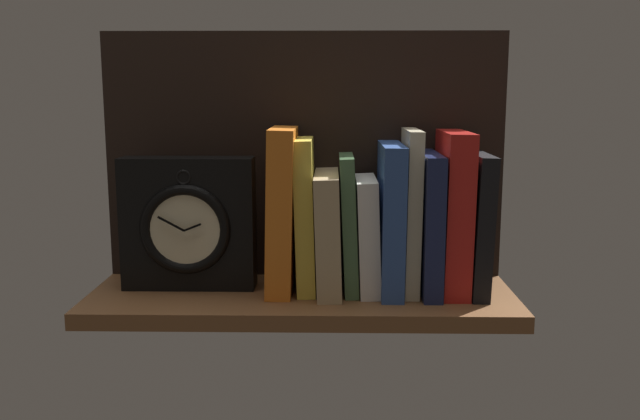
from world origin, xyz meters
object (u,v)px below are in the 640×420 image
book_white_catcher (367,234)px  framed_clock (188,224)px  book_blue_modern (390,218)px  book_black_skeptic (476,223)px  book_cream_twain (410,211)px  book_red_requiem (453,212)px  book_orange_pandolfini (282,210)px  book_navy_bierce (428,222)px  book_yellow_seinlanguage (305,215)px  book_tan_shortstories (328,232)px  book_green_romantic (349,223)px

book_white_catcher → framed_clock: size_ratio=0.85×
book_blue_modern → book_black_skeptic: bearing=0.0°
framed_clock → book_white_catcher: bearing=-0.4°
book_cream_twain → book_red_requiem: book_cream_twain is taller
book_orange_pandolfini → book_navy_bierce: book_orange_pandolfini is taller
book_blue_modern → framed_clock: bearing=179.6°
book_yellow_seinlanguage → book_cream_twain: (16.51, 0.00, 0.71)cm
book_white_catcher → framed_clock: 28.55cm
book_blue_modern → book_cream_twain: size_ratio=0.91×
book_white_catcher → framed_clock: (-28.51, 0.20, 1.51)cm
book_orange_pandolfini → book_tan_shortstories: 8.10cm
book_yellow_seinlanguage → book_tan_shortstories: 4.51cm
book_green_romantic → book_white_catcher: (2.96, 0.00, -1.77)cm
framed_clock → book_orange_pandolfini: bearing=-0.8°
book_tan_shortstories → book_green_romantic: bearing=0.0°
book_white_catcher → book_navy_bierce: (9.55, 0.00, 1.97)cm
book_cream_twain → book_navy_bierce: size_ratio=1.17×
book_yellow_seinlanguage → book_red_requiem: book_red_requiem is taller
book_yellow_seinlanguage → book_blue_modern: bearing=0.0°
book_tan_shortstories → book_green_romantic: size_ratio=0.87×
book_orange_pandolfini → book_yellow_seinlanguage: (3.69, 0.00, -0.82)cm
book_cream_twain → book_black_skeptic: bearing=0.0°
book_white_catcher → book_navy_bierce: bearing=0.0°
book_orange_pandolfini → framed_clock: size_ratio=1.22×
book_black_skeptic → book_green_romantic: bearing=180.0°
book_navy_bierce → book_white_catcher: bearing=180.0°
book_black_skeptic → framed_clock: bearing=179.8°
book_blue_modern → framed_clock: size_ratio=1.10×
book_black_skeptic → book_blue_modern: bearing=180.0°
book_orange_pandolfini → book_black_skeptic: (30.53, 0.00, -1.94)cm
book_navy_bierce → book_black_skeptic: same height
book_yellow_seinlanguage → book_navy_bierce: 19.40cm
book_tan_shortstories → book_cream_twain: book_cream_twain is taller
book_tan_shortstories → framed_clock: bearing=179.5°
book_green_romantic → framed_clock: book_green_romantic is taller
book_cream_twain → book_green_romantic: bearing=180.0°
book_yellow_seinlanguage → book_black_skeptic: (26.84, 0.00, -1.11)cm
book_yellow_seinlanguage → framed_clock: size_ratio=1.14×
book_green_romantic → book_white_catcher: 3.44cm
book_navy_bierce → book_red_requiem: (3.80, 0.00, 1.66)cm
book_tan_shortstories → book_white_catcher: book_tan_shortstories is taller
book_navy_bierce → book_orange_pandolfini: bearing=180.0°
book_blue_modern → book_red_requiem: size_ratio=0.92×
book_white_catcher → book_navy_bierce: size_ratio=0.82×
book_yellow_seinlanguage → book_white_catcher: bearing=0.0°
book_orange_pandolfini → book_white_catcher: book_orange_pandolfini is taller
book_green_romantic → book_cream_twain: (9.65, 0.00, 2.01)cm
book_orange_pandolfini → book_yellow_seinlanguage: bearing=0.0°
book_orange_pandolfini → framed_clock: bearing=179.2°
book_tan_shortstories → book_navy_bierce: bearing=0.0°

